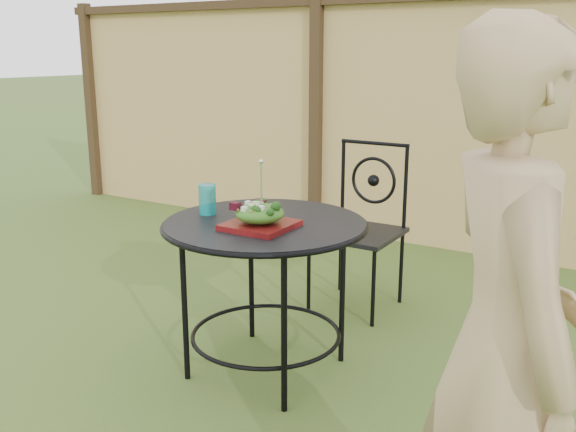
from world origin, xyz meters
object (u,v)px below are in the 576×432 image
object	(u,v)px
patio_chair	(361,222)
salad_plate	(260,225)
diner	(504,347)
patio_table	(265,251)

from	to	relation	value
patio_chair	salad_plate	distance (m)	1.09
patio_chair	diner	distance (m)	2.17
salad_plate	diner	bearing A→B (deg)	-31.25
patio_chair	salad_plate	size ratio (longest dim) A/B	3.52
patio_table	diner	xyz separation A→B (m)	(1.23, -0.82, 0.19)
patio_table	diner	bearing A→B (deg)	-33.78
diner	salad_plate	size ratio (longest dim) A/B	5.73
patio_chair	patio_table	bearing A→B (deg)	-91.55
patio_chair	diner	bearing A→B (deg)	-56.02
patio_table	patio_chair	size ratio (longest dim) A/B	0.97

